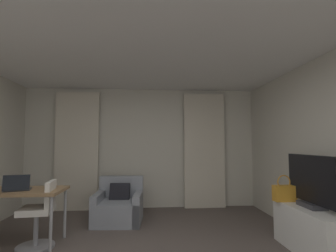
{
  "coord_description": "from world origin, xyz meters",
  "views": [
    {
      "loc": [
        0.13,
        -2.62,
        1.39
      ],
      "look_at": [
        0.45,
        1.36,
        1.67
      ],
      "focal_mm": 27.05,
      "sensor_mm": 36.0,
      "label": 1
    }
  ],
  "objects_px": {
    "desk": "(9,194)",
    "laptop": "(17,187)",
    "handbag_primary": "(284,193)",
    "tv_flatscreen": "(311,183)",
    "armchair": "(119,207)",
    "desk_chair": "(40,218)",
    "tv_console": "(314,231)"
  },
  "relations": [
    {
      "from": "desk",
      "to": "laptop",
      "type": "height_order",
      "value": "laptop"
    },
    {
      "from": "handbag_primary",
      "to": "tv_flatscreen",
      "type": "bearing_deg",
      "value": -67.69
    },
    {
      "from": "armchair",
      "to": "laptop",
      "type": "relative_size",
      "value": 2.29
    },
    {
      "from": "desk",
      "to": "laptop",
      "type": "distance_m",
      "value": 0.19
    },
    {
      "from": "armchair",
      "to": "desk_chair",
      "type": "xyz_separation_m",
      "value": [
        -0.93,
        -1.07,
        0.13
      ]
    },
    {
      "from": "desk_chair",
      "to": "laptop",
      "type": "bearing_deg",
      "value": 177.92
    },
    {
      "from": "desk",
      "to": "laptop",
      "type": "bearing_deg",
      "value": -28.01
    },
    {
      "from": "desk_chair",
      "to": "tv_console",
      "type": "height_order",
      "value": "desk_chair"
    },
    {
      "from": "tv_console",
      "to": "armchair",
      "type": "bearing_deg",
      "value": 149.36
    },
    {
      "from": "desk_chair",
      "to": "tv_console",
      "type": "distance_m",
      "value": 3.58
    },
    {
      "from": "handbag_primary",
      "to": "armchair",
      "type": "bearing_deg",
      "value": 155.06
    },
    {
      "from": "laptop",
      "to": "tv_flatscreen",
      "type": "distance_m",
      "value": 3.88
    },
    {
      "from": "desk",
      "to": "desk_chair",
      "type": "xyz_separation_m",
      "value": [
        0.44,
        -0.08,
        -0.3
      ]
    },
    {
      "from": "desk",
      "to": "tv_console",
      "type": "bearing_deg",
      "value": -8.04
    },
    {
      "from": "desk_chair",
      "to": "handbag_primary",
      "type": "xyz_separation_m",
      "value": [
        3.39,
        -0.08,
        0.3
      ]
    },
    {
      "from": "handbag_primary",
      "to": "tv_console",
      "type": "bearing_deg",
      "value": -69.24
    },
    {
      "from": "desk",
      "to": "tv_flatscreen",
      "type": "relative_size",
      "value": 1.54
    },
    {
      "from": "laptop",
      "to": "tv_console",
      "type": "distance_m",
      "value": 3.92
    },
    {
      "from": "tv_console",
      "to": "tv_flatscreen",
      "type": "bearing_deg",
      "value": 90.0
    },
    {
      "from": "desk_chair",
      "to": "tv_flatscreen",
      "type": "bearing_deg",
      "value": -7.23
    },
    {
      "from": "desk_chair",
      "to": "tv_flatscreen",
      "type": "distance_m",
      "value": 3.6
    },
    {
      "from": "armchair",
      "to": "desk",
      "type": "xyz_separation_m",
      "value": [
        -1.37,
        -0.98,
        0.44
      ]
    },
    {
      "from": "desk_chair",
      "to": "tv_console",
      "type": "xyz_separation_m",
      "value": [
        3.54,
        -0.48,
        -0.11
      ]
    },
    {
      "from": "desk",
      "to": "handbag_primary",
      "type": "bearing_deg",
      "value": -2.37
    },
    {
      "from": "armchair",
      "to": "tv_flatscreen",
      "type": "distance_m",
      "value": 3.08
    },
    {
      "from": "tv_flatscreen",
      "to": "armchair",
      "type": "bearing_deg",
      "value": 149.86
    },
    {
      "from": "laptop",
      "to": "tv_flatscreen",
      "type": "xyz_separation_m",
      "value": [
        3.85,
        -0.46,
        0.08
      ]
    },
    {
      "from": "tv_console",
      "to": "tv_flatscreen",
      "type": "distance_m",
      "value": 0.6
    },
    {
      "from": "armchair",
      "to": "handbag_primary",
      "type": "height_order",
      "value": "handbag_primary"
    },
    {
      "from": "tv_flatscreen",
      "to": "tv_console",
      "type": "bearing_deg",
      "value": -90.0
    },
    {
      "from": "armchair",
      "to": "handbag_primary",
      "type": "distance_m",
      "value": 2.74
    },
    {
      "from": "laptop",
      "to": "desk_chair",
      "type": "bearing_deg",
      "value": -2.08
    }
  ]
}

